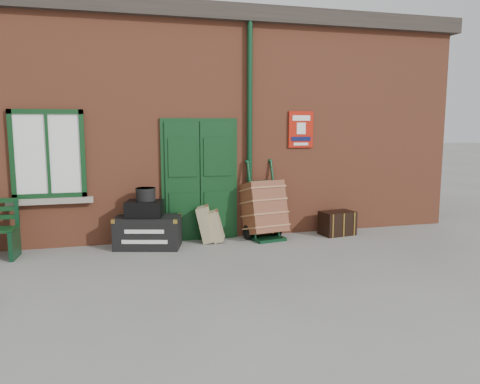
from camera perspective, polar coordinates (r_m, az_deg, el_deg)
name	(u,v)px	position (r m, az deg, el deg)	size (l,w,h in m)	color
ground	(235,259)	(7.59, -0.56, -8.19)	(80.00, 80.00, 0.00)	gray
station_building	(196,124)	(10.69, -5.39, 8.28)	(10.30, 4.30, 4.36)	brown
houdini_trunk	(148,232)	(8.38, -11.15, -4.81)	(1.11, 0.61, 0.56)	black
strongbox	(144,209)	(8.29, -11.57, -2.02)	(0.61, 0.44, 0.28)	black
hatbox	(146,194)	(8.28, -11.43, -0.27)	(0.33, 0.33, 0.22)	black
suitcase_back	(206,224)	(8.64, -4.18, -3.87)	(0.19, 0.47, 0.65)	tan
suitcase_front	(216,226)	(8.66, -2.97, -4.15)	(0.17, 0.42, 0.56)	tan
porter_trolley	(264,209)	(8.84, 2.95, -2.09)	(0.83, 0.87, 1.46)	#0C321B
dark_trunk	(337,223)	(9.38, 11.77, -3.73)	(0.64, 0.42, 0.46)	black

